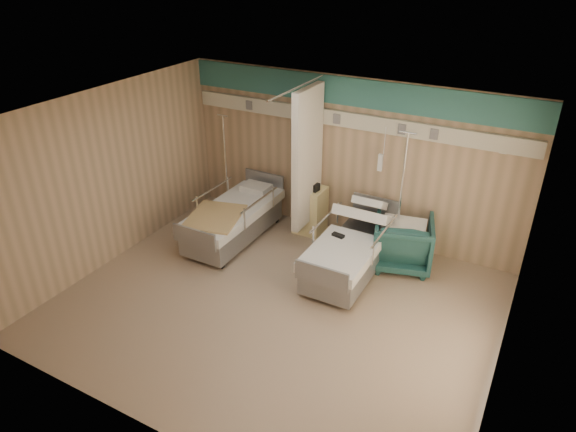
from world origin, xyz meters
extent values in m
cube|color=gray|center=(0.00, 0.00, 0.00)|extent=(6.00, 5.00, 0.00)
cube|color=tan|center=(0.00, 2.50, 1.40)|extent=(6.00, 0.04, 2.80)
cube|color=tan|center=(0.00, -2.50, 1.40)|extent=(6.00, 0.04, 2.80)
cube|color=tan|center=(-3.00, 0.00, 1.40)|extent=(0.04, 5.00, 2.80)
cube|color=tan|center=(3.00, 0.00, 1.40)|extent=(0.04, 5.00, 2.80)
cube|color=white|center=(0.00, 0.00, 2.80)|extent=(6.00, 5.00, 0.04)
cube|color=#317371|center=(0.00, 2.48, 2.55)|extent=(6.00, 0.04, 0.45)
cube|color=beige|center=(0.00, 2.45, 2.10)|extent=(5.88, 0.08, 0.25)
cylinder|color=silver|center=(-0.50, 1.60, 2.76)|extent=(0.03, 1.80, 0.03)
cube|color=white|center=(-0.50, 1.95, 1.51)|extent=(0.12, 0.90, 2.35)
cube|color=beige|center=(-0.55, 2.20, 0.42)|extent=(0.50, 0.48, 0.85)
imported|color=#1C4847|center=(1.25, 1.90, 0.42)|extent=(1.12, 1.14, 0.84)
cube|color=white|center=(1.23, 1.92, 0.88)|extent=(0.78, 0.72, 0.08)
cylinder|color=silver|center=(1.10, 2.04, 0.02)|extent=(0.39, 0.39, 0.03)
cylinder|color=silver|center=(1.10, 2.04, 1.09)|extent=(0.03, 0.03, 2.18)
cylinder|color=silver|center=(1.10, 2.04, 2.18)|extent=(0.26, 0.03, 0.03)
cylinder|color=silver|center=(-2.21, 2.02, 0.01)|extent=(0.35, 0.35, 0.03)
cylinder|color=silver|center=(-2.21, 2.02, 0.98)|extent=(0.03, 0.03, 1.96)
cylinder|color=silver|center=(-2.21, 2.02, 1.96)|extent=(0.24, 0.03, 0.03)
cube|color=black|center=(0.40, 1.24, 0.65)|extent=(0.21, 0.12, 0.04)
cube|color=tan|center=(-1.64, 0.84, 0.65)|extent=(1.05, 1.20, 0.04)
cube|color=black|center=(-0.50, 2.15, 0.92)|extent=(0.26, 0.18, 0.13)
cylinder|color=white|center=(-0.74, 2.24, 0.92)|extent=(0.11, 0.11, 0.14)
camera|label=1|loc=(3.01, -5.15, 4.63)|focal=32.00mm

